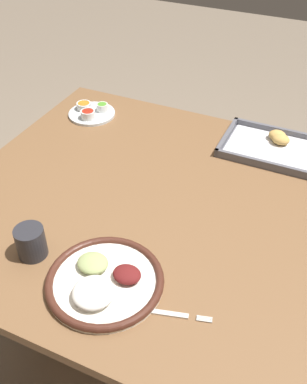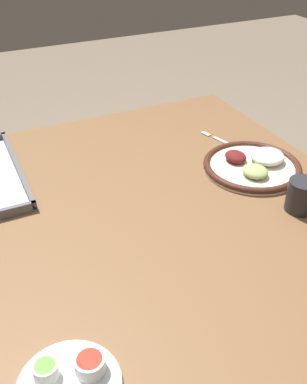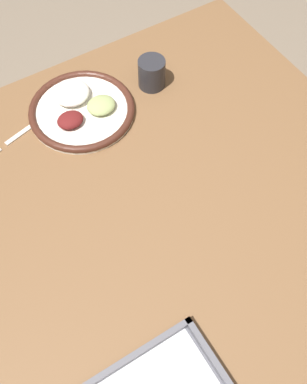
# 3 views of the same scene
# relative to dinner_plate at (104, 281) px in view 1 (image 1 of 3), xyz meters

# --- Properties ---
(ground_plane) EXTENTS (8.00, 8.00, 0.00)m
(ground_plane) POSITION_rel_dinner_plate_xyz_m (-0.03, 0.33, -0.74)
(ground_plane) COLOR #7A6B59
(dining_table) EXTENTS (1.14, 1.05, 0.73)m
(dining_table) POSITION_rel_dinner_plate_xyz_m (-0.03, 0.33, -0.11)
(dining_table) COLOR brown
(dining_table) RESTS_ON ground_plane
(dinner_plate) EXTENTS (0.28, 0.28, 0.05)m
(dinner_plate) POSITION_rel_dinner_plate_xyz_m (0.00, 0.00, 0.00)
(dinner_plate) COLOR white
(dinner_plate) RESTS_ON dining_table
(fork) EXTENTS (0.19, 0.06, 0.00)m
(fork) POSITION_rel_dinner_plate_xyz_m (0.16, -0.02, -0.01)
(fork) COLOR silver
(fork) RESTS_ON dining_table
(saucer_plate) EXTENTS (0.17, 0.17, 0.04)m
(saucer_plate) POSITION_rel_dinner_plate_xyz_m (-0.44, 0.68, 0.00)
(saucer_plate) COLOR silver
(saucer_plate) RESTS_ON dining_table
(baking_tray) EXTENTS (0.43, 0.23, 0.04)m
(baking_tray) POSITION_rel_dinner_plate_xyz_m (0.29, 0.73, -0.00)
(baking_tray) COLOR #595960
(baking_tray) RESTS_ON dining_table
(drinking_cup) EXTENTS (0.07, 0.07, 0.08)m
(drinking_cup) POSITION_rel_dinner_plate_xyz_m (-0.21, 0.01, 0.03)
(drinking_cup) COLOR #28282D
(drinking_cup) RESTS_ON dining_table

